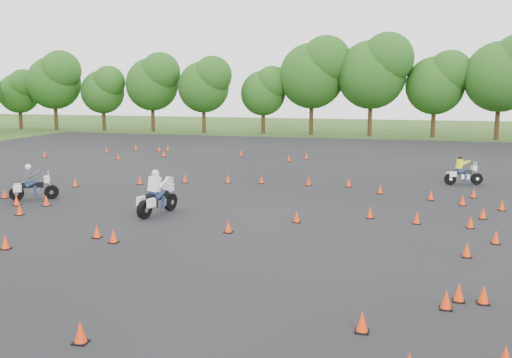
# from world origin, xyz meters

# --- Properties ---
(ground) EXTENTS (140.00, 140.00, 0.00)m
(ground) POSITION_xyz_m (0.00, 0.00, 0.00)
(ground) COLOR #2D5119
(ground) RESTS_ON ground
(asphalt_pad) EXTENTS (62.00, 62.00, 0.00)m
(asphalt_pad) POSITION_xyz_m (0.00, 6.00, 0.01)
(asphalt_pad) COLOR black
(asphalt_pad) RESTS_ON ground
(treeline) EXTENTS (87.34, 32.70, 10.97)m
(treeline) POSITION_xyz_m (4.13, 35.03, 4.73)
(treeline) COLOR #224E16
(treeline) RESTS_ON ground
(traffic_cones) EXTENTS (36.67, 32.85, 0.45)m
(traffic_cones) POSITION_xyz_m (-0.12, 5.75, 0.23)
(traffic_cones) COLOR #FF370A
(traffic_cones) RESTS_ON asphalt_pad
(rider_grey) EXTENTS (2.22, 1.68, 1.68)m
(rider_grey) POSITION_xyz_m (-10.34, 2.69, 0.85)
(rider_grey) COLOR #404248
(rider_grey) RESTS_ON ground
(rider_yellow) EXTENTS (2.14, 1.18, 1.58)m
(rider_yellow) POSITION_xyz_m (9.42, 11.89, 0.80)
(rider_yellow) COLOR yellow
(rider_yellow) RESTS_ON ground
(rider_white) EXTENTS (1.29, 2.56, 1.90)m
(rider_white) POSITION_xyz_m (-3.51, 1.30, 0.95)
(rider_white) COLOR white
(rider_white) RESTS_ON ground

